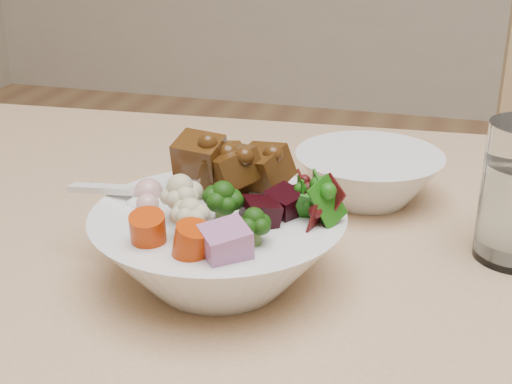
% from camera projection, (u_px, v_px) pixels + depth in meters
% --- Properties ---
extents(food_bowl, '(0.19, 0.19, 0.10)m').
position_uv_depth(food_bowl, '(221.00, 242.00, 0.53)').
color(food_bowl, white).
rests_on(food_bowl, dining_table).
extents(soup_spoon, '(0.09, 0.04, 0.02)m').
position_uv_depth(soup_spoon, '(134.00, 200.00, 0.54)').
color(soup_spoon, white).
rests_on(soup_spoon, food_bowl).
extents(side_bowl, '(0.14, 0.14, 0.05)m').
position_uv_depth(side_bowl, '(368.00, 177.00, 0.67)').
color(side_bowl, white).
rests_on(side_bowl, dining_table).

